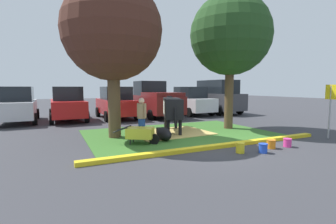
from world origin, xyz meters
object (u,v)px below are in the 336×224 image
(shade_tree_left, at_px, (113,32))
(pickup_truck_maroon, at_px, (154,100))
(parking_sign, at_px, (331,101))
(person_handler, at_px, (142,117))
(bucket_blue, at_px, (263,148))
(shade_tree_right, at_px, (230,35))
(bucket_yellow, at_px, (240,147))
(suv_dark_grey, at_px, (217,97))
(wheelbarrow, at_px, (141,133))
(hatchback_white, at_px, (190,101))
(calf_lying, at_px, (164,134))
(cow_holstein, at_px, (172,108))
(bucket_orange, at_px, (271,144))
(sedan_silver, at_px, (17,105))
(bucket_pink, at_px, (287,142))
(sedan_red, at_px, (116,103))
(sedan_blue, at_px, (68,104))

(shade_tree_left, relative_size, pickup_truck_maroon, 1.11)
(parking_sign, bearing_deg, person_handler, 156.10)
(parking_sign, distance_m, bucket_blue, 4.18)
(shade_tree_right, relative_size, bucket_blue, 21.75)
(bucket_yellow, height_order, suv_dark_grey, suv_dark_grey)
(wheelbarrow, height_order, hatchback_white, hatchback_white)
(calf_lying, height_order, bucket_yellow, calf_lying)
(parking_sign, bearing_deg, shade_tree_left, 153.54)
(cow_holstein, height_order, bucket_yellow, cow_holstein)
(bucket_orange, xyz_separation_m, sedan_silver, (-8.17, 10.30, 0.83))
(bucket_pink, relative_size, pickup_truck_maroon, 0.05)
(sedan_red, bearing_deg, bucket_pink, -71.26)
(hatchback_white, bearing_deg, bucket_orange, -105.51)
(wheelbarrow, xyz_separation_m, bucket_yellow, (2.34, -2.37, -0.22))
(calf_lying, bearing_deg, bucket_yellow, -63.17)
(calf_lying, xyz_separation_m, sedan_red, (-0.08, 7.19, 0.75))
(bucket_yellow, xyz_separation_m, bucket_orange, (1.29, 0.00, -0.01))
(calf_lying, distance_m, sedan_red, 7.23)
(bucket_yellow, height_order, sedan_silver, sedan_silver)
(calf_lying, bearing_deg, wheelbarrow, -164.19)
(calf_lying, xyz_separation_m, bucket_yellow, (1.34, -2.66, -0.07))
(shade_tree_left, distance_m, suv_dark_grey, 11.36)
(person_handler, bearing_deg, parking_sign, -23.90)
(calf_lying, relative_size, bucket_blue, 4.60)
(calf_lying, height_order, sedan_blue, sedan_blue)
(parking_sign, relative_size, sedan_silver, 0.47)
(person_handler, bearing_deg, bucket_pink, -38.66)
(pickup_truck_maroon, bearing_deg, person_handler, -115.63)
(hatchback_white, bearing_deg, shade_tree_right, -103.58)
(shade_tree_right, bearing_deg, sedan_blue, 136.54)
(sedan_blue, distance_m, suv_dark_grey, 10.68)
(shade_tree_left, relative_size, bucket_yellow, 18.89)
(shade_tree_right, bearing_deg, calf_lying, -165.50)
(bucket_pink, bearing_deg, bucket_orange, 172.36)
(shade_tree_left, bearing_deg, parking_sign, -26.46)
(hatchback_white, bearing_deg, sedan_red, 179.72)
(bucket_pink, relative_size, sedan_red, 0.06)
(shade_tree_left, relative_size, wheelbarrow, 4.02)
(bucket_blue, bearing_deg, bucket_orange, 23.84)
(wheelbarrow, height_order, sedan_blue, sedan_blue)
(bucket_orange, height_order, bucket_pink, bucket_orange)
(shade_tree_right, distance_m, sedan_silver, 12.00)
(parking_sign, bearing_deg, bucket_pink, -174.23)
(wheelbarrow, distance_m, bucket_yellow, 3.34)
(shade_tree_right, xyz_separation_m, bucket_pink, (-0.58, -3.74, -4.23))
(calf_lying, height_order, bucket_blue, calf_lying)
(bucket_pink, bearing_deg, shade_tree_left, 140.61)
(wheelbarrow, height_order, bucket_yellow, wheelbarrow)
(sedan_silver, height_order, hatchback_white, same)
(bucket_orange, bearing_deg, shade_tree_left, 137.12)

